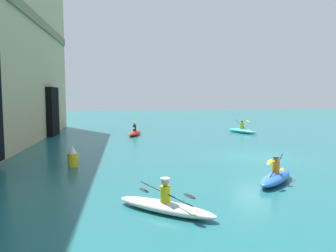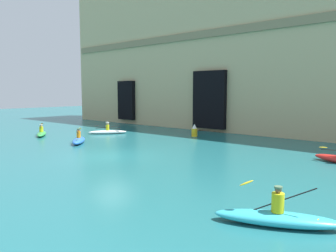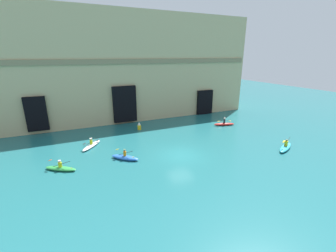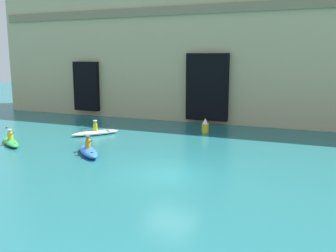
% 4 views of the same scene
% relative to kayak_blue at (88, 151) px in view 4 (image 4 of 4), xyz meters
% --- Properties ---
extents(ground_plane, '(120.00, 120.00, 0.00)m').
position_rel_kayak_blue_xyz_m(ground_plane, '(5.59, -1.45, -0.24)').
color(ground_plane, '#1E6066').
extents(cliff_bluff, '(43.55, 8.48, 16.39)m').
position_rel_kayak_blue_xyz_m(cliff_bluff, '(3.80, 16.53, 7.93)').
color(cliff_bluff, tan).
rests_on(cliff_bluff, ground).
extents(kayak_blue, '(2.72, 2.59, 1.11)m').
position_rel_kayak_blue_xyz_m(kayak_blue, '(0.00, 0.00, 0.00)').
color(kayak_blue, blue).
rests_on(kayak_blue, ground).
extents(kayak_green, '(2.91, 2.26, 1.06)m').
position_rel_kayak_blue_xyz_m(kayak_green, '(-5.95, 0.23, -0.03)').
color(kayak_green, green).
rests_on(kayak_green, ground).
extents(kayak_white, '(2.67, 3.09, 1.07)m').
position_rel_kayak_blue_xyz_m(kayak_white, '(-2.72, 4.84, -0.03)').
color(kayak_white, white).
rests_on(kayak_white, ground).
extents(marker_buoy, '(0.50, 0.50, 1.08)m').
position_rel_kayak_blue_xyz_m(marker_buoy, '(4.22, 8.63, 0.26)').
color(marker_buoy, yellow).
rests_on(marker_buoy, ground).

